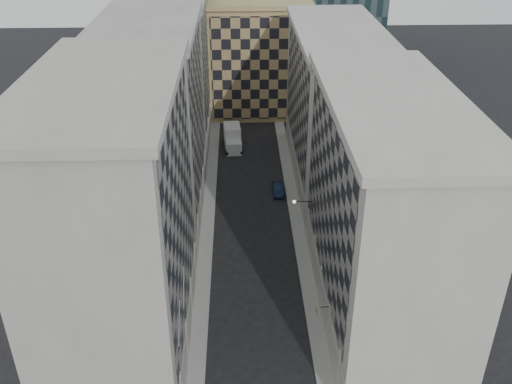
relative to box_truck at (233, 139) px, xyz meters
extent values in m
cube|color=gray|center=(-2.87, -21.31, -1.32)|extent=(1.50, 100.00, 0.15)
cube|color=gray|center=(7.63, -21.31, -1.32)|extent=(1.50, 100.00, 0.15)
cube|color=#9B968C|center=(-8.62, -40.31, 10.11)|extent=(10.00, 22.00, 23.00)
cube|color=gray|center=(-3.74, -40.31, 11.61)|extent=(0.25, 19.36, 18.00)
cube|color=#9B968C|center=(-3.82, -40.31, 0.21)|extent=(0.45, 21.12, 3.20)
cube|color=#9B968C|center=(-8.62, -40.31, 21.96)|extent=(10.80, 22.80, 0.70)
cylinder|color=#9B968C|center=(-3.97, -43.06, 0.81)|extent=(0.90, 0.90, 4.40)
cylinder|color=#9B968C|center=(-3.97, -37.56, 0.81)|extent=(0.90, 0.90, 4.40)
cylinder|color=#9B968C|center=(-3.97, -32.06, 0.81)|extent=(0.90, 0.90, 4.40)
cube|color=gray|center=(-8.62, -18.31, 9.61)|extent=(10.00, 22.00, 22.00)
cube|color=gray|center=(-3.74, -18.31, 11.11)|extent=(0.25, 19.36, 17.00)
cube|color=gray|center=(-3.82, -18.31, 0.21)|extent=(0.45, 21.12, 3.20)
cube|color=gray|center=(-8.62, -18.31, 20.96)|extent=(10.80, 22.80, 0.70)
cylinder|color=gray|center=(-3.97, -26.56, 0.81)|extent=(0.90, 0.90, 4.40)
cylinder|color=gray|center=(-3.97, -21.06, 0.81)|extent=(0.90, 0.90, 4.40)
cylinder|color=gray|center=(-3.97, -15.56, 0.81)|extent=(0.90, 0.90, 4.40)
cylinder|color=gray|center=(-3.97, -10.06, 0.81)|extent=(0.90, 0.90, 4.40)
cube|color=#9B968C|center=(-8.62, 3.69, 9.11)|extent=(10.00, 22.00, 21.00)
cube|color=gray|center=(-3.74, 3.69, 10.61)|extent=(0.25, 19.36, 16.00)
cube|color=#9B968C|center=(-3.82, 3.69, 0.21)|extent=(0.45, 21.12, 3.20)
cylinder|color=#9B968C|center=(-3.97, -4.56, 0.81)|extent=(0.90, 0.90, 4.40)
cylinder|color=#9B968C|center=(-3.97, 0.94, 0.81)|extent=(0.90, 0.90, 4.40)
cylinder|color=#9B968C|center=(-3.97, 6.44, 0.81)|extent=(0.90, 0.90, 4.40)
cylinder|color=#9B968C|center=(-3.97, 11.94, 0.81)|extent=(0.90, 0.90, 4.40)
cube|color=#A9A69A|center=(13.38, -36.31, 8.61)|extent=(10.00, 26.00, 20.00)
cube|color=gray|center=(8.50, -36.31, 10.11)|extent=(0.25, 22.88, 15.00)
cube|color=#A9A69A|center=(8.58, -36.31, 0.21)|extent=(0.45, 24.96, 3.20)
cube|color=#A9A69A|center=(13.38, -36.31, 18.96)|extent=(10.80, 26.80, 0.70)
cylinder|color=#A9A69A|center=(8.73, -46.71, 0.81)|extent=(0.90, 0.90, 4.40)
cylinder|color=#A9A69A|center=(8.73, -41.51, 0.81)|extent=(0.90, 0.90, 4.40)
cylinder|color=#A9A69A|center=(8.73, -36.31, 0.81)|extent=(0.90, 0.90, 4.40)
cylinder|color=#A9A69A|center=(8.73, -31.11, 0.81)|extent=(0.90, 0.90, 4.40)
cylinder|color=#A9A69A|center=(8.73, -25.91, 0.81)|extent=(0.90, 0.90, 4.40)
cube|color=#A9A69A|center=(13.38, -9.31, 8.11)|extent=(10.00, 28.00, 19.00)
cube|color=gray|center=(8.50, -9.31, 9.61)|extent=(0.25, 24.64, 14.00)
cube|color=#A9A69A|center=(8.58, -9.31, 0.21)|extent=(0.45, 26.88, 3.20)
cube|color=#A9A69A|center=(13.38, -9.31, 17.96)|extent=(10.80, 28.80, 0.70)
cube|color=tan|center=(4.38, 16.69, 7.61)|extent=(16.00, 14.00, 18.00)
cube|color=tan|center=(4.38, 9.59, 7.61)|extent=(15.20, 0.25, 16.50)
cube|color=#302B25|center=(2.38, 30.69, 12.61)|extent=(6.00, 6.00, 28.00)
cylinder|color=gray|center=(-3.52, -47.31, 6.61)|extent=(0.10, 2.33, 2.33)
cylinder|color=gray|center=(-3.52, -43.31, 6.61)|extent=(0.10, 2.33, 2.33)
cylinder|color=black|center=(7.48, -27.31, 4.81)|extent=(1.80, 0.08, 0.08)
sphere|color=#FFE5B2|center=(6.58, -27.31, 4.81)|extent=(0.36, 0.36, 0.36)
cube|color=silver|center=(0.15, -1.94, -0.46)|extent=(2.46, 2.65, 1.86)
cube|color=silver|center=(-0.06, 0.73, 0.21)|extent=(2.66, 3.89, 3.20)
cylinder|color=black|center=(-0.81, -2.85, -0.93)|extent=(0.38, 0.95, 0.93)
cylinder|color=black|center=(1.25, -2.68, -0.93)|extent=(0.38, 0.95, 0.93)
cylinder|color=black|center=(-1.19, 1.89, -0.93)|extent=(0.38, 0.95, 0.93)
cylinder|color=black|center=(0.87, 2.05, -0.93)|extent=(0.38, 0.95, 0.93)
imported|color=#101F3C|center=(5.88, -14.32, -0.77)|extent=(1.38, 3.81, 1.25)
cylinder|color=black|center=(7.98, -41.50, 2.81)|extent=(0.80, 0.17, 0.06)
cube|color=tan|center=(7.28, -41.50, 2.41)|extent=(0.15, 0.70, 0.70)
camera|label=1|loc=(0.95, -78.28, 34.42)|focal=40.00mm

